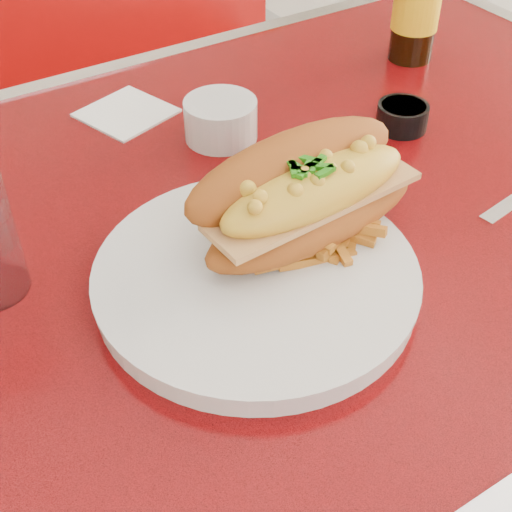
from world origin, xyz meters
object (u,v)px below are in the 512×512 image
booth_bench_far (81,190)px  gravy_ramekin (221,119)px  fork (220,218)px  mac_hoagie (306,192)px  diner_table (280,299)px  dinner_plate (256,278)px  sauce_cup_right (402,115)px

booth_bench_far → gravy_ramekin: size_ratio=11.08×
fork → mac_hoagie: bearing=-147.7°
diner_table → dinner_plate: 0.23m
dinner_plate → fork: size_ratio=3.18×
gravy_ramekin → sauce_cup_right: (0.21, -0.10, -0.01)m
booth_bench_far → gravy_ramekin: bearing=-89.6°
booth_bench_far → mac_hoagie: mac_hoagie is taller
booth_bench_far → fork: bearing=-96.4°
booth_bench_far → fork: booth_bench_far is taller
booth_bench_far → mac_hoagie: 1.05m
booth_bench_far → mac_hoagie: bearing=-91.9°
diner_table → mac_hoagie: (-0.03, -0.08, 0.23)m
gravy_ramekin → sauce_cup_right: gravy_ramekin is taller
booth_bench_far → dinner_plate: (-0.10, -0.92, 0.50)m
dinner_plate → fork: bearing=82.6°
mac_hoagie → fork: size_ratio=2.05×
booth_bench_far → dinner_plate: booth_bench_far is taller
dinner_plate → gravy_ramekin: 0.28m
booth_bench_far → dinner_plate: 1.05m
booth_bench_far → sauce_cup_right: booth_bench_far is taller
diner_table → sauce_cup_right: bearing=11.7°
gravy_ramekin → sauce_cup_right: bearing=-26.4°
mac_hoagie → gravy_ramekin: bearing=77.7°
booth_bench_far → diner_table: bearing=-90.0°
mac_hoagie → diner_table: bearing=66.5°
booth_bench_far → gravy_ramekin: (0.01, -0.66, 0.51)m
sauce_cup_right → diner_table: bearing=-168.3°
mac_hoagie → fork: bearing=131.6°
gravy_ramekin → diner_table: bearing=-92.0°
dinner_plate → fork: (0.01, 0.09, 0.01)m
mac_hoagie → sauce_cup_right: 0.28m
diner_table → fork: bearing=-168.1°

